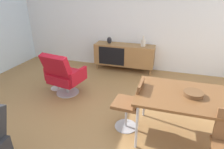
# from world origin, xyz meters

# --- Properties ---
(ground_plane) EXTENTS (8.32, 8.32, 0.00)m
(ground_plane) POSITION_xyz_m (0.00, 0.00, 0.00)
(ground_plane) COLOR #9E7242
(wall_back) EXTENTS (6.80, 0.12, 2.80)m
(wall_back) POSITION_xyz_m (0.00, 2.60, 1.40)
(wall_back) COLOR white
(wall_back) RESTS_ON ground_plane
(sideboard) EXTENTS (1.60, 0.45, 0.72)m
(sideboard) POSITION_xyz_m (-0.05, 2.30, 0.44)
(sideboard) COLOR olive
(sideboard) RESTS_ON ground_plane
(vase_cobalt) EXTENTS (0.13, 0.13, 0.18)m
(vase_cobalt) POSITION_xyz_m (-0.47, 2.30, 0.81)
(vase_cobalt) COLOR black
(vase_cobalt) RESTS_ON sideboard
(vase_sculptural_dark) EXTENTS (0.12, 0.12, 0.27)m
(vase_sculptural_dark) POSITION_xyz_m (0.45, 2.30, 0.81)
(vase_sculptural_dark) COLOR beige
(vase_sculptural_dark) RESTS_ON sideboard
(dining_table) EXTENTS (1.60, 0.90, 0.74)m
(dining_table) POSITION_xyz_m (1.50, -0.04, 0.70)
(dining_table) COLOR brown
(dining_table) RESTS_ON ground_plane
(wooden_bowl_on_table) EXTENTS (0.26, 0.26, 0.06)m
(wooden_bowl_on_table) POSITION_xyz_m (1.46, -0.04, 0.77)
(wooden_bowl_on_table) COLOR brown
(wooden_bowl_on_table) RESTS_ON dining_table
(dining_chair_near_window) EXTENTS (0.44, 0.42, 0.86)m
(dining_chair_near_window) POSITION_xyz_m (0.61, -0.04, 0.47)
(dining_chair_near_window) COLOR brown
(dining_chair_near_window) RESTS_ON ground_plane
(lounge_chair_red) EXTENTS (0.80, 0.75, 0.95)m
(lounge_chair_red) POSITION_xyz_m (-0.92, 0.61, 0.47)
(lounge_chair_red) COLOR red
(lounge_chair_red) RESTS_ON ground_plane
(side_table_round) EXTENTS (0.44, 0.44, 0.52)m
(side_table_round) POSITION_xyz_m (-1.24, 0.81, 0.32)
(side_table_round) COLOR white
(side_table_round) RESTS_ON ground_plane
(fruit_bowl) EXTENTS (0.20, 0.20, 0.11)m
(fruit_bowl) POSITION_xyz_m (-1.24, 0.81, 0.56)
(fruit_bowl) COLOR #262628
(fruit_bowl) RESTS_ON side_table_round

